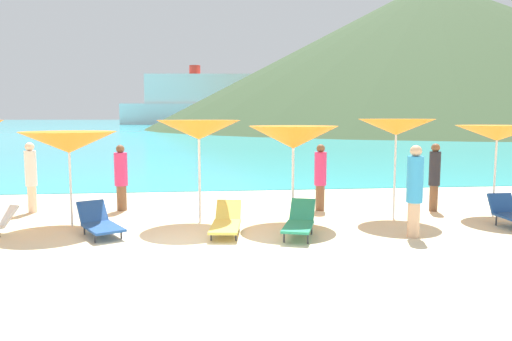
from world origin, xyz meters
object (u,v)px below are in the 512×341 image
beachgoer_2 (31,175)px  lounge_chair_0 (300,221)px  beachgoer_1 (121,176)px  beachgoer_0 (415,188)px  cruise_ship (219,103)px  lounge_chair_4 (100,222)px  beachgoer_4 (320,175)px  beachgoer_3 (434,175)px  umbrella_3 (199,130)px  umbrella_2 (69,142)px  lounge_chair_3 (226,222)px  umbrella_6 (497,133)px  umbrella_4 (293,137)px  umbrella_5 (396,127)px

beachgoer_2 → lounge_chair_0: bearing=-116.2°
beachgoer_1 → beachgoer_2: beachgoer_2 is taller
beachgoer_0 → cruise_ship: size_ratio=0.03×
lounge_chair_4 → beachgoer_4: 5.63m
beachgoer_3 → cruise_ship: bearing=15.8°
umbrella_3 → beachgoer_1: umbrella_3 is taller
umbrella_2 → lounge_chair_0: umbrella_2 is taller
lounge_chair_0 → umbrella_2: bearing=-178.3°
beachgoer_3 → beachgoer_4: 2.93m
umbrella_3 → umbrella_2: bearing=-178.8°
lounge_chair_3 → beachgoer_4: bearing=48.4°
beachgoer_1 → beachgoer_4: size_ratio=0.99×
umbrella_3 → umbrella_6: size_ratio=1.06×
umbrella_6 → beachgoer_0: (-2.86, -1.78, -1.04)m
umbrella_4 → lounge_chair_3: size_ratio=1.26×
umbrella_2 → beachgoer_4: umbrella_2 is taller
umbrella_5 → lounge_chair_0: umbrella_5 is taller
lounge_chair_3 → beachgoer_4: beachgoer_4 is taller
lounge_chair_0 → beachgoer_2: size_ratio=0.90×
lounge_chair_3 → beachgoer_3: bearing=25.6°
beachgoer_2 → beachgoer_3: beachgoer_2 is taller
umbrella_4 → beachgoer_0: 2.89m
umbrella_6 → beachgoer_0: 3.53m
umbrella_2 → lounge_chair_4: (0.79, -0.92, -1.61)m
lounge_chair_3 → beachgoer_2: bearing=158.2°
beachgoer_0 → beachgoer_1: (-6.34, 3.54, -0.10)m
umbrella_5 → beachgoer_1: 7.01m
cruise_ship → lounge_chair_4: bearing=-86.7°
umbrella_2 → lounge_chair_0: 5.34m
lounge_chair_3 → beachgoer_2: beachgoer_2 is taller
lounge_chair_3 → beachgoer_4: size_ratio=1.02×
umbrella_6 → lounge_chair_0: (-5.14, -1.42, -1.73)m
umbrella_2 → umbrella_3: 2.86m
umbrella_5 → cruise_ship: bearing=89.5°
beachgoer_3 → lounge_chair_4: bearing=117.3°
beachgoer_1 → umbrella_6: bearing=-4.4°
umbrella_5 → beachgoer_2: size_ratio=1.33×
lounge_chair_0 → lounge_chair_3: (-1.48, 0.43, -0.07)m
umbrella_3 → beachgoer_4: (3.12, 1.11, -1.21)m
lounge_chair_4 → umbrella_5: bearing=-20.6°
lounge_chair_3 → beachgoer_2: (-4.81, 2.73, 0.73)m
beachgoer_2 → lounge_chair_4: bearing=-139.5°
beachgoer_0 → lounge_chair_4: bearing=-4.1°
umbrella_2 → umbrella_3: (2.85, 0.06, 0.26)m
umbrella_3 → beachgoer_0: size_ratio=1.26×
beachgoer_0 → beachgoer_1: 7.27m
umbrella_2 → lounge_chair_0: size_ratio=1.33×
umbrella_5 → beachgoer_0: bearing=-100.0°
umbrella_4 → beachgoer_2: size_ratio=1.24×
beachgoer_1 → cruise_ship: cruise_ship is taller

